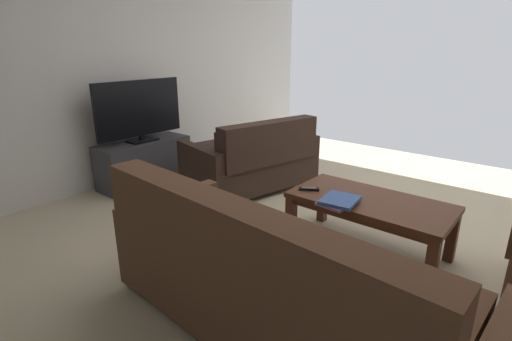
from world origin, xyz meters
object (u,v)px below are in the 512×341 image
(loveseat_near, at_px, (253,159))
(tv_remote, at_px, (309,189))
(book_stack, at_px, (339,201))
(sofa_main, at_px, (271,282))
(tv_stand, at_px, (144,162))
(coffee_table, at_px, (370,207))
(flat_tv, at_px, (139,110))

(loveseat_near, xyz_separation_m, tv_remote, (-1.08, 0.61, 0.09))
(loveseat_near, relative_size, book_stack, 5.03)
(sofa_main, relative_size, tv_stand, 2.01)
(tv_stand, relative_size, book_stack, 3.50)
(sofa_main, distance_m, tv_stand, 2.83)
(book_stack, height_order, tv_remote, book_stack)
(book_stack, bearing_deg, loveseat_near, -26.95)
(coffee_table, relative_size, book_stack, 3.91)
(flat_tv, bearing_deg, tv_stand, 57.89)
(loveseat_near, distance_m, book_stack, 1.57)
(tv_stand, height_order, flat_tv, flat_tv)
(loveseat_near, distance_m, coffee_table, 1.61)
(tv_stand, distance_m, flat_tv, 0.60)
(sofa_main, relative_size, flat_tv, 1.99)
(coffee_table, bearing_deg, book_stack, 59.28)
(tv_stand, bearing_deg, tv_remote, -178.86)
(tv_stand, bearing_deg, flat_tv, -122.11)
(coffee_table, bearing_deg, tv_remote, 16.19)
(loveseat_near, relative_size, tv_remote, 9.47)
(sofa_main, xyz_separation_m, coffee_table, (0.01, -1.23, -0.00))
(coffee_table, distance_m, book_stack, 0.29)
(loveseat_near, bearing_deg, tv_remote, 150.71)
(sofa_main, distance_m, book_stack, 1.01)
(coffee_table, bearing_deg, sofa_main, 90.31)
(coffee_table, height_order, tv_remote, tv_remote)
(sofa_main, xyz_separation_m, tv_remote, (0.46, -1.10, 0.07))
(tv_remote, bearing_deg, sofa_main, 112.87)
(loveseat_near, bearing_deg, book_stack, 153.05)
(tv_stand, xyz_separation_m, book_stack, (-2.48, 0.06, 0.20))
(coffee_table, height_order, tv_stand, tv_stand)
(sofa_main, bearing_deg, flat_tv, -21.85)
(book_stack, bearing_deg, coffee_table, -120.72)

